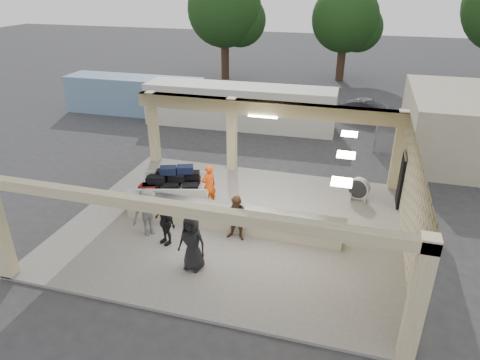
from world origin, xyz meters
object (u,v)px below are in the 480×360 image
(passenger_a, at_px, (237,218))
(car_dark, at_px, (370,111))
(passenger_c, at_px, (148,212))
(container_blue, at_px, (135,95))
(luggage_cart, at_px, (173,184))
(drum_fan, at_px, (359,188))
(container_white, at_px, (239,106))
(car_white_a, at_px, (447,124))
(baggage_counter, at_px, (229,218))
(passenger_d, at_px, (192,242))
(passenger_b, at_px, (165,222))
(baggage_handler, at_px, (209,186))

(passenger_a, xyz_separation_m, car_dark, (4.28, 15.61, -0.29))
(passenger_c, xyz_separation_m, container_blue, (-7.89, 13.68, 0.21))
(luggage_cart, xyz_separation_m, passenger_a, (3.22, -1.81, -0.03))
(drum_fan, height_order, container_white, container_white)
(car_white_a, xyz_separation_m, container_blue, (-19.53, -0.58, 0.42))
(drum_fan, height_order, passenger_c, passenger_c)
(passenger_a, relative_size, car_white_a, 0.30)
(container_white, height_order, container_blue, container_white)
(baggage_counter, distance_m, passenger_d, 2.53)
(passenger_b, distance_m, car_dark, 17.78)
(drum_fan, height_order, car_dark, car_dark)
(passenger_a, bearing_deg, baggage_handler, 133.82)
(passenger_a, bearing_deg, drum_fan, 49.24)
(passenger_b, xyz_separation_m, car_white_a, (10.83, 14.60, -0.13))
(baggage_handler, relative_size, container_blue, 0.19)
(baggage_handler, xyz_separation_m, car_white_a, (10.31, 11.66, -0.19))
(baggage_counter, relative_size, container_blue, 0.88)
(drum_fan, xyz_separation_m, passenger_a, (-3.95, -4.16, 0.31))
(baggage_handler, bearing_deg, passenger_b, 32.28)
(drum_fan, height_order, baggage_handler, baggage_handler)
(car_dark, bearing_deg, baggage_counter, -178.44)
(passenger_c, xyz_separation_m, passenger_d, (2.23, -1.38, 0.05))
(passenger_b, xyz_separation_m, car_dark, (6.58, 16.51, -0.27))
(drum_fan, xyz_separation_m, car_dark, (0.32, 11.45, 0.03))
(baggage_counter, relative_size, passenger_d, 4.33)
(baggage_counter, height_order, passenger_a, passenger_a)
(baggage_handler, height_order, passenger_d, passenger_d)
(baggage_handler, height_order, passenger_b, baggage_handler)
(container_white, bearing_deg, luggage_cart, -89.97)
(baggage_handler, height_order, car_dark, baggage_handler)
(baggage_handler, bearing_deg, container_blue, -97.78)
(drum_fan, relative_size, baggage_handler, 0.56)
(drum_fan, distance_m, car_white_a, 10.58)
(baggage_counter, height_order, container_blue, container_blue)
(luggage_cart, distance_m, baggage_handler, 1.46)
(passenger_b, bearing_deg, passenger_a, 46.64)
(car_white_a, bearing_deg, luggage_cart, 150.27)
(passenger_c, bearing_deg, passenger_a, -40.97)
(drum_fan, bearing_deg, container_blue, 169.17)
(drum_fan, relative_size, passenger_b, 0.60)
(baggage_counter, distance_m, car_dark, 15.83)
(luggage_cart, height_order, container_blue, container_blue)
(car_white_a, relative_size, car_dark, 1.41)
(baggage_handler, distance_m, passenger_a, 2.70)
(baggage_counter, height_order, car_white_a, car_white_a)
(baggage_handler, height_order, container_white, container_white)
(baggage_counter, distance_m, car_white_a, 15.96)
(passenger_d, xyz_separation_m, car_dark, (5.16, 17.56, -0.40))
(passenger_d, xyz_separation_m, container_white, (-2.60, 14.26, 0.21))
(passenger_c, bearing_deg, passenger_b, -73.99)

